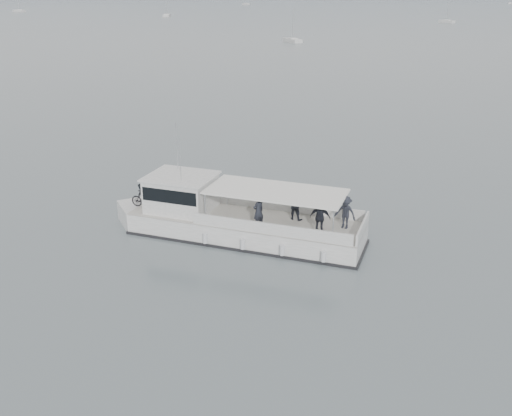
# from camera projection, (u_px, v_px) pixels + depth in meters

# --- Properties ---
(ground) EXTENTS (1400.00, 1400.00, 0.00)m
(ground) POSITION_uv_depth(u_px,v_px,m) (143.00, 263.00, 25.36)
(ground) COLOR #535E61
(ground) RESTS_ON ground
(tour_boat) EXTENTS (13.03, 5.34, 5.44)m
(tour_boat) POSITION_uv_depth(u_px,v_px,m) (224.00, 218.00, 27.89)
(tour_boat) COLOR white
(tour_boat) RESTS_ON ground
(moored_fleet) EXTENTS (403.35, 264.62, 8.36)m
(moored_fleet) POSITION_uv_depth(u_px,v_px,m) (291.00, 13.00, 227.09)
(moored_fleet) COLOR white
(moored_fleet) RESTS_ON ground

